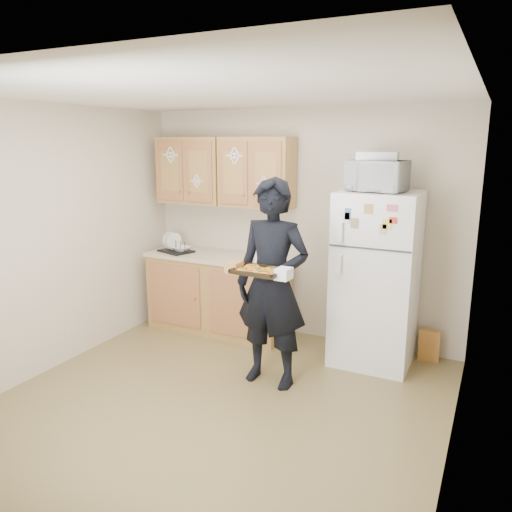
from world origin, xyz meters
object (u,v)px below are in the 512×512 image
(refrigerator, at_px, (376,279))
(person, at_px, (272,284))
(baking_tray, at_px, (258,272))
(dish_rack, at_px, (176,246))
(microwave, at_px, (377,176))

(refrigerator, height_order, person, person)
(baking_tray, distance_m, dish_rack, 1.96)
(refrigerator, relative_size, dish_rack, 4.60)
(baking_tray, bearing_deg, refrigerator, 60.24)
(refrigerator, bearing_deg, baking_tray, -121.46)
(microwave, relative_size, dish_rack, 1.39)
(person, xyz_separation_m, microwave, (0.68, 0.81, 0.91))
(refrigerator, bearing_deg, person, -129.90)
(person, height_order, microwave, microwave)
(person, distance_m, dish_rack, 1.80)
(baking_tray, bearing_deg, person, 93.40)
(microwave, bearing_deg, person, -122.49)
(refrigerator, xyz_separation_m, microwave, (-0.03, -0.05, 0.99))
(baking_tray, xyz_separation_m, microwave, (0.68, 1.11, 0.73))
(microwave, bearing_deg, refrigerator, 64.56)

